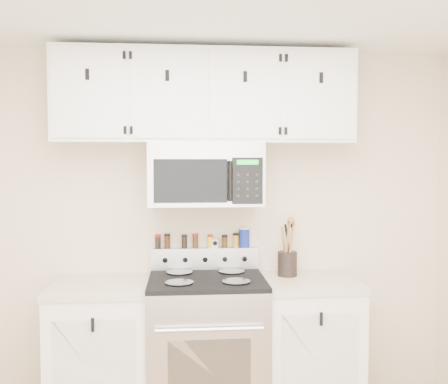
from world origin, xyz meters
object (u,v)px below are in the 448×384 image
Objects in this scene: microwave at (206,174)px; utensil_crock at (287,262)px; salt_canister at (244,237)px; range at (207,346)px.

utensil_crock is at bearing 0.94° from microwave.
utensil_crock is at bearing -27.14° from salt_canister.
range is at bearing -90.23° from microwave.
microwave is at bearing -151.21° from salt_canister.
salt_canister is at bearing 28.79° from microwave.
range is at bearing -135.12° from salt_canister.
utensil_crock is (0.57, 0.01, -0.61)m from microwave.
range is 1.15m from microwave.
microwave is at bearing 89.77° from range.
range is 2.80× the size of utensil_crock.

